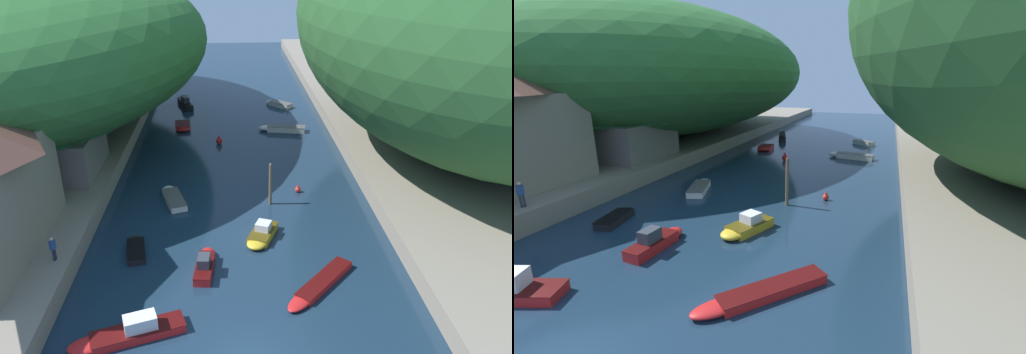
# 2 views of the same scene
# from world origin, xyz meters

# --- Properties ---
(water_surface) EXTENTS (130.00, 130.00, 0.00)m
(water_surface) POSITION_xyz_m (0.00, 30.00, 0.00)
(water_surface) COLOR #192D42
(water_surface) RESTS_ON ground
(left_bank) EXTENTS (22.00, 120.00, 1.49)m
(left_bank) POSITION_xyz_m (-22.04, 30.00, 0.75)
(left_bank) COLOR gray
(left_bank) RESTS_ON ground
(right_bank) EXTENTS (22.00, 120.00, 1.49)m
(right_bank) POSITION_xyz_m (22.04, 30.00, 0.75)
(right_bank) COLOR gray
(right_bank) RESTS_ON ground
(hillside_left) EXTENTS (40.57, 56.79, 17.64)m
(hillside_left) POSITION_xyz_m (-23.14, 37.89, 10.31)
(hillside_left) COLOR #2D662D
(hillside_left) RESTS_ON left_bank
(hillside_right) EXTENTS (34.81, 48.74, 25.38)m
(hillside_right) POSITION_xyz_m (23.14, 25.67, 14.18)
(hillside_right) COLOR #285628
(hillside_right) RESTS_ON right_bank
(boathouse_shed) EXTENTS (6.58, 8.37, 5.60)m
(boathouse_shed) POSITION_xyz_m (-15.39, 22.27, 4.39)
(boathouse_shed) COLOR slate
(boathouse_shed) RESTS_ON left_bank
(boat_open_rowboat) EXTENTS (5.21, 5.65, 0.44)m
(boat_open_rowboat) POSITION_xyz_m (4.73, 6.10, 0.21)
(boat_open_rowboat) COLOR red
(boat_open_rowboat) RESTS_ON water_surface
(boat_mid_channel) EXTENTS (1.41, 4.22, 1.33)m
(boat_mid_channel) POSITION_xyz_m (-2.48, 8.70, 0.42)
(boat_mid_channel) COLOR red
(boat_mid_channel) RESTS_ON water_surface
(boat_small_dinghy) EXTENTS (2.79, 4.13, 1.15)m
(boat_small_dinghy) POSITION_xyz_m (1.55, 12.23, 0.37)
(boat_small_dinghy) COLOR gold
(boat_small_dinghy) RESTS_ON water_surface
(boat_near_quay) EXTENTS (2.02, 3.38, 0.58)m
(boat_near_quay) POSITION_xyz_m (-6.14, 37.29, 0.29)
(boat_near_quay) COLOR red
(boat_near_quay) RESTS_ON water_surface
(boat_cabin_cruiser) EXTENTS (5.59, 2.23, 0.65)m
(boat_cabin_cruiser) POSITION_xyz_m (5.38, 35.87, 0.32)
(boat_cabin_cruiser) COLOR silver
(boat_cabin_cruiser) RESTS_ON water_surface
(boat_white_cruiser) EXTENTS (3.79, 3.84, 0.61)m
(boat_white_cruiser) POSITION_xyz_m (6.04, 46.03, 0.30)
(boat_white_cruiser) COLOR silver
(boat_white_cruiser) RESTS_ON water_surface
(boat_navy_launch) EXTENTS (2.73, 4.90, 0.55)m
(boat_navy_launch) POSITION_xyz_m (-5.61, 18.96, 0.27)
(boat_navy_launch) COLOR silver
(boat_navy_launch) RESTS_ON water_surface
(boat_moored_right) EXTENTS (2.80, 5.87, 1.43)m
(boat_moored_right) POSITION_xyz_m (-6.68, 46.92, 0.46)
(boat_moored_right) COLOR black
(boat_moored_right) RESTS_ON water_surface
(boat_yellow_tender) EXTENTS (6.54, 3.36, 1.31)m
(boat_yellow_tender) POSITION_xyz_m (-6.54, 2.31, 0.39)
(boat_yellow_tender) COLOR red
(boat_yellow_tender) RESTS_ON water_surface
(boat_far_upstream) EXTENTS (1.80, 3.73, 0.53)m
(boat_far_upstream) POSITION_xyz_m (-7.50, 11.13, 0.26)
(boat_far_upstream) COLOR black
(boat_far_upstream) RESTS_ON water_surface
(mooring_post_middle) EXTENTS (0.26, 0.26, 3.74)m
(mooring_post_middle) POSITION_xyz_m (2.66, 17.75, 1.88)
(mooring_post_middle) COLOR brown
(mooring_post_middle) RESTS_ON water_surface
(channel_buoy_near) EXTENTS (0.69, 0.69, 1.03)m
(channel_buoy_near) POSITION_xyz_m (-1.78, 32.08, 0.40)
(channel_buoy_near) COLOR red
(channel_buoy_near) RESTS_ON water_surface
(channel_buoy_far) EXTENTS (0.50, 0.50, 0.76)m
(channel_buoy_far) POSITION_xyz_m (5.30, 19.82, 0.29)
(channel_buoy_far) COLOR red
(channel_buoy_far) RESTS_ON water_surface
(person_on_quay) EXTENTS (0.34, 0.43, 1.69)m
(person_on_quay) POSITION_xyz_m (-12.01, 8.07, 2.47)
(person_on_quay) COLOR #282D3D
(person_on_quay) RESTS_ON left_bank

